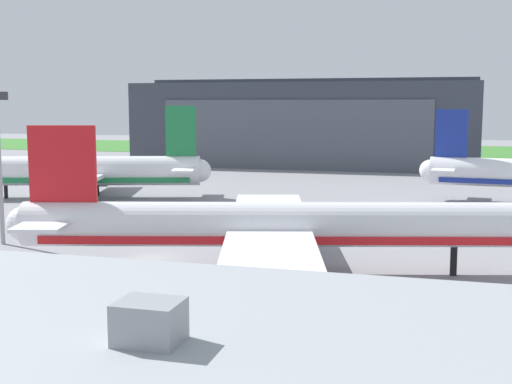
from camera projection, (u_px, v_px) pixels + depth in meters
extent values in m
plane|color=gray|center=(152.00, 258.00, 60.74)|extent=(440.00, 440.00, 0.00)
cube|color=#3C7D30|center=(356.00, 150.00, 205.26)|extent=(440.00, 56.00, 0.08)
cube|color=#383D47|center=(310.00, 124.00, 158.90)|extent=(75.62, 37.96, 18.53)
cube|color=#4C515B|center=(293.00, 135.00, 140.86)|extent=(57.47, 0.30, 14.83)
cube|color=#383D47|center=(311.00, 82.00, 157.62)|extent=(75.62, 9.11, 1.20)
sphere|color=white|center=(430.00, 170.00, 97.50)|extent=(3.14, 3.14, 3.14)
cube|color=navy|center=(451.00, 133.00, 95.86)|extent=(4.53, 0.73, 6.84)
cube|color=white|center=(444.00, 170.00, 93.94)|extent=(3.53, 5.84, 0.28)
cube|color=white|center=(447.00, 166.00, 99.57)|extent=(3.53, 5.84, 0.28)
cylinder|color=white|center=(84.00, 171.00, 99.22)|extent=(34.21, 13.77, 4.36)
sphere|color=white|center=(200.00, 171.00, 99.46)|extent=(3.40, 3.40, 3.40)
cube|color=#1E7A42|center=(84.00, 179.00, 99.38)|extent=(31.58, 13.04, 0.76)
cube|color=#1E7A42|center=(181.00, 131.00, 98.65)|extent=(4.40, 1.63, 7.41)
cube|color=white|center=(188.00, 166.00, 102.59)|extent=(4.67, 6.72, 0.28)
cube|color=white|center=(184.00, 170.00, 96.15)|extent=(4.67, 6.72, 0.28)
cube|color=white|center=(101.00, 169.00, 107.35)|extent=(9.14, 14.82, 0.56)
cube|color=white|center=(75.00, 181.00, 91.26)|extent=(9.14, 14.82, 0.56)
cylinder|color=gray|center=(94.00, 179.00, 106.44)|extent=(4.64, 3.46, 2.40)
cylinder|color=gray|center=(71.00, 190.00, 92.54)|extent=(4.64, 3.46, 2.40)
cylinder|color=black|center=(6.00, 192.00, 99.47)|extent=(0.56, 0.56, 1.90)
cylinder|color=black|center=(97.00, 190.00, 101.92)|extent=(0.56, 0.56, 1.90)
cylinder|color=black|center=(90.00, 194.00, 97.38)|extent=(0.56, 0.56, 1.90)
cylinder|color=silver|center=(280.00, 224.00, 54.38)|extent=(41.38, 14.07, 3.64)
sphere|color=silver|center=(24.00, 224.00, 54.67)|extent=(2.84, 2.84, 2.84)
cube|color=red|center=(280.00, 236.00, 54.51)|extent=(38.15, 13.26, 0.64)
cube|color=red|center=(63.00, 164.00, 53.98)|extent=(5.36, 1.76, 6.19)
cube|color=silver|center=(43.00, 225.00, 51.86)|extent=(4.93, 5.88, 0.28)
cube|color=silver|center=(64.00, 214.00, 57.31)|extent=(4.93, 5.88, 0.28)
cube|color=silver|center=(270.00, 258.00, 44.43)|extent=(11.07, 19.31, 0.56)
cube|color=silver|center=(269.00, 210.00, 64.47)|extent=(11.07, 19.31, 0.56)
cylinder|color=gray|center=(282.00, 272.00, 46.04)|extent=(3.85, 2.81, 2.00)
cylinder|color=gray|center=(277.00, 226.00, 63.19)|extent=(3.85, 2.81, 2.00)
cylinder|color=black|center=(454.00, 261.00, 54.58)|extent=(0.56, 0.56, 2.38)
cylinder|color=black|center=(259.00, 266.00, 52.90)|extent=(0.56, 0.56, 2.38)
cylinder|color=black|center=(259.00, 255.00, 56.69)|extent=(0.56, 0.56, 2.38)
cube|color=gray|center=(149.00, 322.00, 18.58)|extent=(1.79, 1.49, 1.19)
cylinder|color=#99999E|center=(0.00, 173.00, 66.07)|extent=(0.44, 0.44, 14.30)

